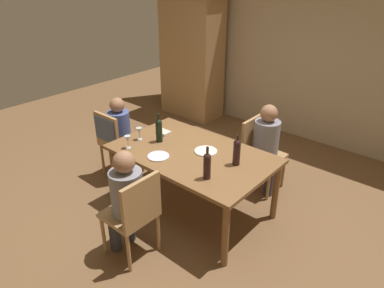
% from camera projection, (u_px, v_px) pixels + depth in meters
% --- Properties ---
extents(ground_plane, '(10.00, 10.00, 0.00)m').
position_uv_depth(ground_plane, '(192.00, 208.00, 4.17)').
color(ground_plane, brown).
extents(rear_room_partition, '(6.40, 0.12, 2.70)m').
position_uv_depth(rear_room_partition, '(308.00, 55.00, 5.41)').
color(rear_room_partition, tan).
rests_on(rear_room_partition, ground_plane).
extents(armoire_cabinet, '(1.18, 0.62, 2.18)m').
position_uv_depth(armoire_cabinet, '(192.00, 57.00, 6.38)').
color(armoire_cabinet, '#A87F51').
rests_on(armoire_cabinet, ground_plane).
extents(dining_table, '(1.76, 1.08, 0.75)m').
position_uv_depth(dining_table, '(192.00, 158.00, 3.87)').
color(dining_table, brown).
rests_on(dining_table, ground_plane).
extents(chair_far_right, '(0.44, 0.44, 0.92)m').
position_uv_depth(chair_far_right, '(259.00, 149.00, 4.37)').
color(chair_far_right, '#A87F51').
rests_on(chair_far_right, ground_plane).
extents(chair_near, '(0.44, 0.44, 0.92)m').
position_uv_depth(chair_near, '(135.00, 211.00, 3.26)').
color(chair_near, '#A87F51').
rests_on(chair_near, ground_plane).
extents(chair_left_end, '(0.44, 0.46, 0.92)m').
position_uv_depth(chair_left_end, '(112.00, 136.00, 4.55)').
color(chair_left_end, '#A87F51').
rests_on(chair_left_end, ground_plane).
extents(person_woman_host, '(0.35, 0.31, 1.14)m').
position_uv_depth(person_woman_host, '(268.00, 143.00, 4.25)').
color(person_woman_host, '#33333D').
rests_on(person_woman_host, ground_plane).
extents(person_man_bearded, '(0.35, 0.31, 1.13)m').
position_uv_depth(person_man_bearded, '(126.00, 196.00, 3.27)').
color(person_man_bearded, '#33333D').
rests_on(person_man_bearded, ground_plane).
extents(person_man_guest, '(0.29, 0.33, 1.09)m').
position_uv_depth(person_man_guest, '(121.00, 130.00, 4.64)').
color(person_man_guest, '#33333D').
rests_on(person_man_guest, ground_plane).
extents(wine_bottle_tall_green, '(0.07, 0.07, 0.34)m').
position_uv_depth(wine_bottle_tall_green, '(207.00, 165.00, 3.30)').
color(wine_bottle_tall_green, black).
rests_on(wine_bottle_tall_green, dining_table).
extents(wine_bottle_dark_red, '(0.08, 0.08, 0.33)m').
position_uv_depth(wine_bottle_dark_red, '(237.00, 151.00, 3.53)').
color(wine_bottle_dark_red, black).
rests_on(wine_bottle_dark_red, dining_table).
extents(wine_bottle_short_olive, '(0.08, 0.08, 0.34)m').
position_uv_depth(wine_bottle_short_olive, '(159.00, 130.00, 4.00)').
color(wine_bottle_short_olive, black).
rests_on(wine_bottle_short_olive, dining_table).
extents(wine_glass_near_left, '(0.07, 0.07, 0.15)m').
position_uv_depth(wine_glass_near_left, '(139.00, 131.00, 4.07)').
color(wine_glass_near_left, silver).
rests_on(wine_glass_near_left, dining_table).
extents(wine_glass_centre, '(0.07, 0.07, 0.15)m').
position_uv_depth(wine_glass_centre, '(128.00, 139.00, 3.87)').
color(wine_glass_centre, silver).
rests_on(wine_glass_centre, dining_table).
extents(dinner_plate_host, '(0.25, 0.25, 0.01)m').
position_uv_depth(dinner_plate_host, '(206.00, 151.00, 3.84)').
color(dinner_plate_host, white).
rests_on(dinner_plate_host, dining_table).
extents(dinner_plate_guest_left, '(0.23, 0.23, 0.01)m').
position_uv_depth(dinner_plate_guest_left, '(158.00, 156.00, 3.73)').
color(dinner_plate_guest_left, white).
rests_on(dinner_plate_guest_left, dining_table).
extents(folded_napkin, '(0.16, 0.13, 0.03)m').
position_uv_depth(folded_napkin, '(163.00, 132.00, 4.26)').
color(folded_napkin, beige).
rests_on(folded_napkin, dining_table).
extents(handbag, '(0.30, 0.16, 0.22)m').
position_uv_depth(handbag, '(142.00, 156.00, 5.09)').
color(handbag, brown).
rests_on(handbag, ground_plane).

